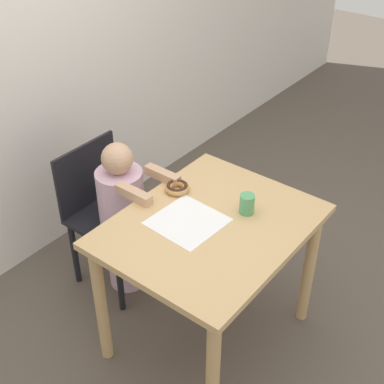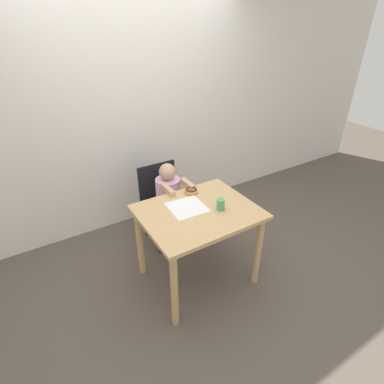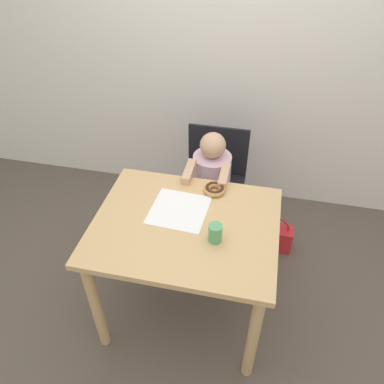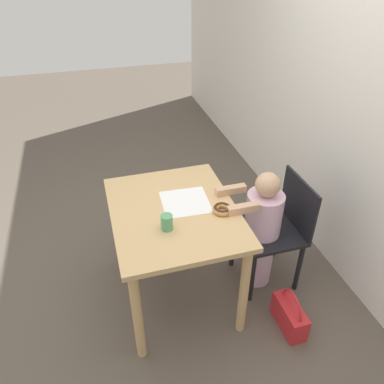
% 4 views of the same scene
% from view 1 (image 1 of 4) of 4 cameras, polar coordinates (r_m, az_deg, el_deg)
% --- Properties ---
extents(ground_plane, '(12.00, 12.00, 0.00)m').
position_cam_1_polar(ground_plane, '(3.02, 1.71, -14.92)').
color(ground_plane, brown).
extents(wall_back, '(8.00, 0.05, 2.50)m').
position_cam_1_polar(wall_back, '(3.09, -18.24, 13.25)').
color(wall_back, silver).
rests_on(wall_back, ground_plane).
extents(dining_table, '(0.98, 0.79, 0.77)m').
position_cam_1_polar(dining_table, '(2.56, 1.96, -5.57)').
color(dining_table, tan).
rests_on(dining_table, ground_plane).
extents(chair, '(0.44, 0.44, 0.85)m').
position_cam_1_polar(chair, '(3.09, -8.93, -2.19)').
color(chair, black).
rests_on(chair, ground_plane).
extents(child_figure, '(0.27, 0.45, 0.95)m').
position_cam_1_polar(child_figure, '(3.01, -7.33, -2.87)').
color(child_figure, silver).
rests_on(child_figure, ground_plane).
extents(donut, '(0.12, 0.12, 0.04)m').
position_cam_1_polar(donut, '(2.67, -1.59, 0.50)').
color(donut, tan).
rests_on(donut, dining_table).
extents(napkin, '(0.32, 0.32, 0.00)m').
position_cam_1_polar(napkin, '(2.48, -0.50, -3.15)').
color(napkin, white).
rests_on(napkin, dining_table).
extents(handbag, '(0.30, 0.12, 0.31)m').
position_cam_1_polar(handbag, '(3.52, -2.01, -3.71)').
color(handbag, red).
rests_on(handbag, ground_plane).
extents(cup, '(0.07, 0.07, 0.10)m').
position_cam_1_polar(cup, '(2.53, 5.88, -1.28)').
color(cup, '#519E66').
rests_on(cup, dining_table).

